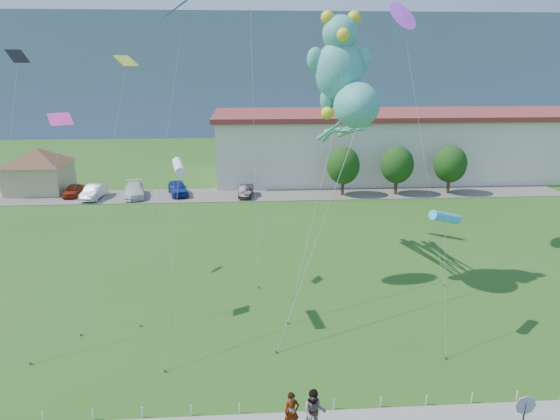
# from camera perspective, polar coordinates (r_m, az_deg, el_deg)

# --- Properties ---
(ground) EXTENTS (160.00, 160.00, 0.00)m
(ground) POSITION_cam_1_polar(r_m,az_deg,el_deg) (23.67, -2.03, -20.12)
(ground) COLOR #295919
(ground) RESTS_ON ground
(parking_strip) EXTENTS (70.00, 6.00, 0.06)m
(parking_strip) POSITION_cam_1_polar(r_m,az_deg,el_deg) (55.82, -3.21, 1.78)
(parking_strip) COLOR #59544C
(parking_strip) RESTS_ON ground
(hill_ridge) EXTENTS (160.00, 50.00, 25.00)m
(hill_ridge) POSITION_cam_1_polar(r_m,az_deg,el_deg) (139.03, -3.77, 15.70)
(hill_ridge) COLOR slate
(hill_ridge) RESTS_ON ground
(pavilion) EXTENTS (9.20, 9.20, 5.00)m
(pavilion) POSITION_cam_1_polar(r_m,az_deg,el_deg) (62.66, -25.89, 4.58)
(pavilion) COLOR tan
(pavilion) RESTS_ON ground
(warehouse) EXTENTS (61.00, 15.00, 8.20)m
(warehouse) POSITION_cam_1_polar(r_m,az_deg,el_deg) (69.08, 18.91, 7.22)
(warehouse) COLOR beige
(warehouse) RESTS_ON ground
(stop_sign) EXTENTS (0.80, 0.07, 2.50)m
(stop_sign) POSITION_cam_1_polar(r_m,az_deg,el_deg) (21.64, 26.17, -19.87)
(stop_sign) COLOR slate
(stop_sign) RESTS_ON ground
(rope_fence) EXTENTS (26.05, 0.05, 0.50)m
(rope_fence) POSITION_cam_1_polar(r_m,az_deg,el_deg) (22.48, -1.92, -21.58)
(rope_fence) COLOR white
(rope_fence) RESTS_ON ground
(tree_near) EXTENTS (3.60, 3.60, 5.47)m
(tree_near) POSITION_cam_1_polar(r_m,az_deg,el_deg) (55.09, 7.24, 5.07)
(tree_near) COLOR #3F2B19
(tree_near) RESTS_ON ground
(tree_mid) EXTENTS (3.60, 3.60, 5.47)m
(tree_mid) POSITION_cam_1_polar(r_m,az_deg,el_deg) (56.54, 13.25, 5.05)
(tree_mid) COLOR #3F2B19
(tree_mid) RESTS_ON ground
(tree_far) EXTENTS (3.60, 3.60, 5.47)m
(tree_far) POSITION_cam_1_polar(r_m,az_deg,el_deg) (58.57, 18.89, 4.99)
(tree_far) COLOR #3F2B19
(tree_far) RESTS_ON ground
(pedestrian_left) EXTENTS (0.66, 0.48, 1.67)m
(pedestrian_left) POSITION_cam_1_polar(r_m,az_deg,el_deg) (21.13, 1.35, -22.07)
(pedestrian_left) COLOR gray
(pedestrian_left) RESTS_ON sidewalk
(pedestrian_right) EXTENTS (1.02, 0.84, 1.91)m
(pedestrian_right) POSITION_cam_1_polar(r_m,az_deg,el_deg) (20.98, 3.93, -22.04)
(pedestrian_right) COLOR gray
(pedestrian_right) RESTS_ON sidewalk
(parked_car_red) EXTENTS (1.58, 3.75, 1.27)m
(parked_car_red) POSITION_cam_1_polar(r_m,az_deg,el_deg) (59.40, -22.60, 2.09)
(parked_car_red) COLOR maroon
(parked_car_red) RESTS_ON parking_strip
(parked_car_silver) EXTENTS (2.05, 4.69, 1.50)m
(parked_car_silver) POSITION_cam_1_polar(r_m,az_deg,el_deg) (57.44, -20.49, 1.98)
(parked_car_silver) COLOR silver
(parked_car_silver) RESTS_ON parking_strip
(parked_car_white) EXTENTS (3.06, 5.45, 1.49)m
(parked_car_white) POSITION_cam_1_polar(r_m,az_deg,el_deg) (56.75, -16.33, 2.19)
(parked_car_white) COLOR white
(parked_car_white) RESTS_ON parking_strip
(parked_car_blue) EXTENTS (2.99, 4.85, 1.54)m
(parked_car_blue) POSITION_cam_1_polar(r_m,az_deg,el_deg) (56.49, -11.59, 2.48)
(parked_car_blue) COLOR navy
(parked_car_blue) RESTS_ON parking_strip
(parked_car_black) EXTENTS (1.73, 3.92, 1.25)m
(parked_car_black) POSITION_cam_1_polar(r_m,az_deg,el_deg) (54.79, -3.90, 2.20)
(parked_car_black) COLOR black
(parked_car_black) RESTS_ON parking_strip
(octopus_kite) EXTENTS (6.73, 15.36, 13.07)m
(octopus_kite) POSITION_cam_1_polar(r_m,az_deg,el_deg) (32.30, 8.08, 10.49)
(octopus_kite) COLOR teal
(octopus_kite) RESTS_ON ground
(teddy_bear_kite) EXTENTS (5.56, 7.21, 17.08)m
(teddy_bear_kite) POSITION_cam_1_polar(r_m,az_deg,el_deg) (31.42, 6.79, 16.35)
(teddy_bear_kite) COLOR teal
(teddy_bear_kite) RESTS_ON ground
(small_kite_white) EXTENTS (0.85, 5.93, 9.39)m
(small_kite_white) POSITION_cam_1_polar(r_m,az_deg,el_deg) (26.33, -11.52, 4.68)
(small_kite_white) COLOR white
(small_kite_white) RESTS_ON ground
(small_kite_cyan) EXTENTS (0.80, 4.05, 6.91)m
(small_kite_cyan) POSITION_cam_1_polar(r_m,az_deg,el_deg) (27.06, 18.36, -0.89)
(small_kite_cyan) COLOR #36BFF5
(small_kite_cyan) RESTS_ON ground
(small_kite_pink) EXTENTS (1.73, 5.76, 11.72)m
(small_kite_pink) POSITION_cam_1_polar(r_m,az_deg,el_deg) (28.46, -24.12, 6.75)
(small_kite_pink) COLOR #F035A2
(small_kite_pink) RESTS_ON ground
(small_kite_blue) EXTENTS (3.69, 6.33, 18.19)m
(small_kite_blue) POSITION_cam_1_polar(r_m,az_deg,el_deg) (31.08, -10.92, 21.66)
(small_kite_blue) COLOR blue
(small_kite_blue) RESTS_ON ground
(small_kite_purple) EXTENTS (2.55, 8.48, 18.05)m
(small_kite_purple) POSITION_cam_1_polar(r_m,az_deg,el_deg) (38.64, 13.97, 20.18)
(small_kite_purple) COLOR purple
(small_kite_purple) RESTS_ON ground
(small_kite_black) EXTENTS (1.29, 9.98, 14.96)m
(small_kite_black) POSITION_cam_1_polar(r_m,az_deg,el_deg) (35.08, -28.10, 12.02)
(small_kite_black) COLOR black
(small_kite_black) RESTS_ON ground
(small_kite_yellow) EXTENTS (2.84, 7.28, 14.67)m
(small_kite_yellow) POSITION_cam_1_polar(r_m,az_deg,el_deg) (31.15, -17.75, 12.53)
(small_kite_yellow) COLOR gold
(small_kite_yellow) RESTS_ON ground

